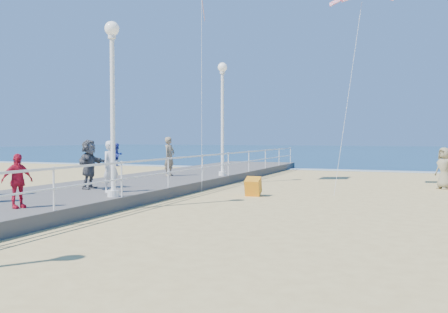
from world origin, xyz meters
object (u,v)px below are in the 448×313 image
at_px(toddler_held, 117,155).
at_px(lamp_post_far, 222,106).
at_px(spectator_6, 169,156).
at_px(box_kite, 253,188).
at_px(beach_walker_c, 444,168).
at_px(spectator_5, 89,164).
at_px(spectator_3, 17,181).
at_px(woman_holding_toddler, 111,167).
at_px(lamp_post_mid, 112,90).

bearing_deg(toddler_held, lamp_post_far, 13.29).
height_order(spectator_6, box_kite, spectator_6).
relative_size(spectator_6, beach_walker_c, 1.02).
height_order(lamp_post_far, spectator_5, lamp_post_far).
relative_size(lamp_post_far, spectator_6, 2.91).
xyz_separation_m(lamp_post_far, toddler_held, (-0.60, -7.86, -2.03)).
bearing_deg(spectator_3, lamp_post_far, 15.14).
bearing_deg(woman_holding_toddler, lamp_post_far, 12.30).
xyz_separation_m(lamp_post_mid, woman_holding_toddler, (-0.75, 0.99, -2.41)).
bearing_deg(beach_walker_c, spectator_5, -93.62).
bearing_deg(spectator_3, woman_holding_toddler, 17.40).
relative_size(lamp_post_mid, spectator_5, 3.06).
height_order(spectator_5, beach_walker_c, spectator_5).
distance_m(lamp_post_mid, toddler_held, 2.40).
xyz_separation_m(lamp_post_mid, spectator_6, (-2.20, 7.82, -2.35)).
bearing_deg(box_kite, lamp_post_far, 119.53).
xyz_separation_m(spectator_3, spectator_6, (-1.32, 10.80, 0.21)).
bearing_deg(beach_walker_c, box_kite, -91.26).
height_order(woman_holding_toddler, box_kite, woman_holding_toddler).
bearing_deg(toddler_held, box_kite, -25.12).
height_order(toddler_held, spectator_6, spectator_6).
xyz_separation_m(spectator_3, beach_walker_c, (10.56, 13.32, -0.21)).
relative_size(lamp_post_far, spectator_5, 3.06).
relative_size(spectator_6, box_kite, 3.04).
bearing_deg(spectator_6, lamp_post_far, -55.94).
bearing_deg(spectator_3, box_kite, -6.19).
bearing_deg(toddler_held, beach_walker_c, -30.51).
bearing_deg(woman_holding_toddler, spectator_6, 29.63).
height_order(woman_holding_toddler, toddler_held, woman_holding_toddler).
relative_size(lamp_post_far, spectator_3, 3.78).
bearing_deg(spectator_5, spectator_6, -6.04).
height_order(woman_holding_toddler, spectator_3, woman_holding_toddler).
relative_size(lamp_post_mid, beach_walker_c, 2.98).
relative_size(lamp_post_far, box_kite, 8.87).
bearing_deg(spectator_6, box_kite, -114.01).
relative_size(woman_holding_toddler, spectator_3, 1.21).
relative_size(toddler_held, spectator_3, 0.55).
relative_size(spectator_3, spectator_5, 0.81).
bearing_deg(woman_holding_toddler, spectator_3, -164.33).
bearing_deg(lamp_post_far, spectator_5, -106.16).
bearing_deg(lamp_post_mid, lamp_post_far, 90.00).
height_order(lamp_post_mid, toddler_held, lamp_post_mid).
height_order(lamp_post_mid, beach_walker_c, lamp_post_mid).
xyz_separation_m(spectator_3, box_kite, (3.77, 7.88, -0.80)).
height_order(lamp_post_mid, spectator_5, lamp_post_mid).
xyz_separation_m(woman_holding_toddler, spectator_3, (-0.14, -3.96, -0.15)).
bearing_deg(lamp_post_far, spectator_3, -94.22).
relative_size(spectator_5, beach_walker_c, 0.98).
bearing_deg(beach_walker_c, spectator_6, -117.98).
bearing_deg(woman_holding_toddler, box_kite, -25.21).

